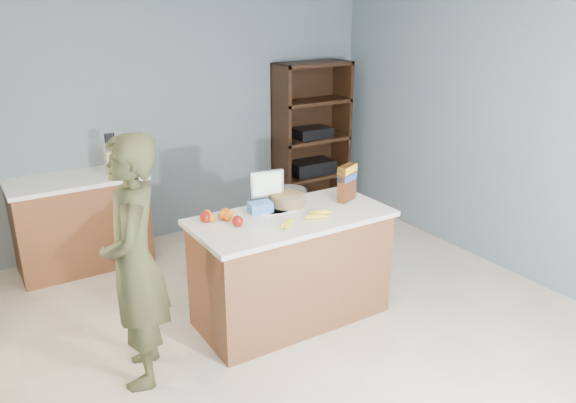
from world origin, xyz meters
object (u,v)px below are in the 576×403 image
shelving_unit (309,141)px  tv (267,185)px  cereal_box (347,180)px  person (135,263)px  counter_peninsula (291,272)px

shelving_unit → tv: size_ratio=6.38×
shelving_unit → cereal_box: bearing=-116.0°
shelving_unit → tv: (-1.58, -1.72, 0.19)m
shelving_unit → person: 3.54m
cereal_box → counter_peninsula: bearing=-175.0°
shelving_unit → counter_peninsula: bearing=-127.1°
person → shelving_unit: bearing=147.3°
tv → cereal_box: bearing=-24.9°
shelving_unit → person: size_ratio=1.05×
counter_peninsula → cereal_box: (0.57, 0.05, 0.66)m
counter_peninsula → shelving_unit: shelving_unit is taller
person → cereal_box: 1.86m
counter_peninsula → person: (-1.27, -0.10, 0.44)m
person → tv: size_ratio=6.10×
tv → cereal_box: (0.60, -0.28, 0.02)m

